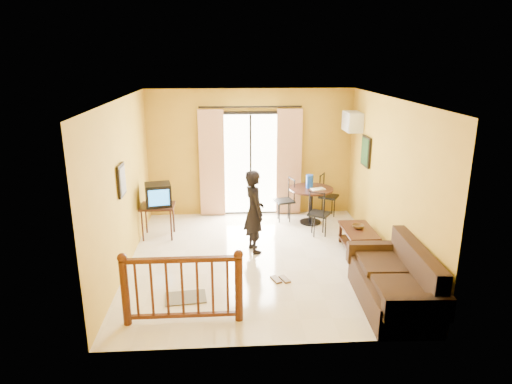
{
  "coord_description": "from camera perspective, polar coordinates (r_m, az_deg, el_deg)",
  "views": [
    {
      "loc": [
        -0.54,
        -7.37,
        3.47
      ],
      "look_at": [
        -0.03,
        0.2,
        1.19
      ],
      "focal_mm": 32.0,
      "sensor_mm": 36.0,
      "label": 1
    }
  ],
  "objects": [
    {
      "name": "balcony_door",
      "position": [
        10.08,
        -0.68,
        3.63
      ],
      "size": [
        2.25,
        0.14,
        2.46
      ],
      "color": "black",
      "rests_on": "ground"
    },
    {
      "name": "dining_chairs",
      "position": [
        9.91,
        6.75,
        -3.89
      ],
      "size": [
        1.55,
        1.68,
        0.95
      ],
      "color": "black",
      "rests_on": "ground"
    },
    {
      "name": "dining_table",
      "position": [
        9.75,
        6.91,
        -0.43
      ],
      "size": [
        0.93,
        0.93,
        0.78
      ],
      "color": "black",
      "rests_on": "ground"
    },
    {
      "name": "standing_person",
      "position": [
        8.23,
        -0.24,
        -2.45
      ],
      "size": [
        0.51,
        0.64,
        1.53
      ],
      "primitive_type": "imported",
      "rotation": [
        0.0,
        0.0,
        1.85
      ],
      "color": "black",
      "rests_on": "ground"
    },
    {
      "name": "television",
      "position": [
        9.05,
        -12.13,
        -0.32
      ],
      "size": [
        0.56,
        0.52,
        0.43
      ],
      "rotation": [
        0.0,
        0.0,
        0.2
      ],
      "color": "black",
      "rests_on": "tv_table"
    },
    {
      "name": "serving_tray",
      "position": [
        9.63,
        7.75,
        0.38
      ],
      "size": [
        0.32,
        0.25,
        0.02
      ],
      "primitive_type": "cube",
      "rotation": [
        0.0,
        0.0,
        0.27
      ],
      "color": "white",
      "rests_on": "dining_table"
    },
    {
      "name": "botanical_print",
      "position": [
        9.28,
        13.56,
        4.95
      ],
      "size": [
        0.05,
        0.5,
        0.6
      ],
      "color": "black",
      "rests_on": "room_shell"
    },
    {
      "name": "air_conditioner",
      "position": [
        9.78,
        11.94,
        8.61
      ],
      "size": [
        0.31,
        0.6,
        0.4
      ],
      "color": "silver",
      "rests_on": "room_shell"
    },
    {
      "name": "tv_table",
      "position": [
        9.15,
        -12.21,
        -2.09
      ],
      "size": [
        0.66,
        0.55,
        0.66
      ],
      "color": "black",
      "rests_on": "ground"
    },
    {
      "name": "picture_left",
      "position": [
        7.61,
        -16.45,
        1.42
      ],
      "size": [
        0.05,
        0.42,
        0.52
      ],
      "color": "black",
      "rests_on": "room_shell"
    },
    {
      "name": "bowl",
      "position": [
        8.57,
        12.62,
        -4.22
      ],
      "size": [
        0.29,
        0.29,
        0.07
      ],
      "primitive_type": "imported",
      "rotation": [
        0.0,
        0.0,
        0.41
      ],
      "color": "#52391C",
      "rests_on": "coffee_table"
    },
    {
      "name": "doormat",
      "position": [
        7.04,
        -8.78,
        -12.92
      ],
      "size": [
        0.64,
        0.47,
        0.02
      ],
      "primitive_type": "cube",
      "rotation": [
        0.0,
        0.0,
        0.12
      ],
      "color": "#605B4D",
      "rests_on": "ground"
    },
    {
      "name": "stair_balustrade",
      "position": [
        6.23,
        -9.22,
        -11.33
      ],
      "size": [
        1.63,
        0.13,
        1.04
      ],
      "color": "#471E0F",
      "rests_on": "ground"
    },
    {
      "name": "sofa",
      "position": [
        6.93,
        17.16,
        -10.95
      ],
      "size": [
        0.94,
        1.9,
        0.9
      ],
      "rotation": [
        0.0,
        0.0,
        -0.04
      ],
      "color": "#321F13",
      "rests_on": "ground"
    },
    {
      "name": "room_shell",
      "position": [
        7.6,
        0.32,
        3.29
      ],
      "size": [
        5.0,
        5.0,
        5.0
      ],
      "color": "white",
      "rests_on": "ground"
    },
    {
      "name": "water_jug",
      "position": [
        9.69,
        6.71,
        1.34
      ],
      "size": [
        0.15,
        0.15,
        0.28
      ],
      "primitive_type": "cylinder",
      "color": "#133DB2",
      "rests_on": "dining_table"
    },
    {
      "name": "ground",
      "position": [
        8.17,
        0.3,
        -8.42
      ],
      "size": [
        5.0,
        5.0,
        0.0
      ],
      "primitive_type": "plane",
      "color": "beige",
      "rests_on": "ground"
    },
    {
      "name": "sandals",
      "position": [
        7.47,
        3.07,
        -10.84
      ],
      "size": [
        0.32,
        0.27,
        0.03
      ],
      "color": "#52391C",
      "rests_on": "ground"
    },
    {
      "name": "coffee_table",
      "position": [
        8.59,
        12.65,
        -5.44
      ],
      "size": [
        0.54,
        0.97,
        0.43
      ],
      "color": "black",
      "rests_on": "ground"
    }
  ]
}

